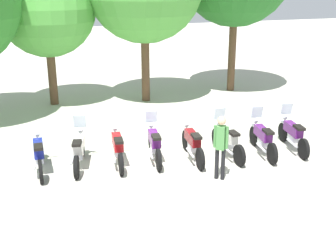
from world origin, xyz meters
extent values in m
plane|color=#BCB7A8|center=(0.00, 0.00, 0.00)|extent=(80.00, 80.00, 0.00)
cylinder|color=black|center=(-3.83, 1.22, 0.32)|extent=(0.12, 0.64, 0.64)
cylinder|color=black|center=(-3.87, -0.33, 0.32)|extent=(0.12, 0.64, 0.64)
cube|color=silver|center=(-3.83, 1.22, 0.66)|extent=(0.13, 0.36, 0.04)
cube|color=navy|center=(-3.85, 0.50, 0.67)|extent=(0.28, 0.96, 0.30)
cube|color=silver|center=(-3.85, 0.45, 0.40)|extent=(0.23, 0.41, 0.24)
cube|color=black|center=(-3.86, 0.10, 0.86)|extent=(0.25, 0.45, 0.08)
cylinder|color=silver|center=(-3.83, 1.13, 0.64)|extent=(0.06, 0.23, 0.64)
cylinder|color=silver|center=(-3.83, 1.04, 0.97)|extent=(0.62, 0.05, 0.04)
sphere|color=silver|center=(-3.83, 1.17, 0.85)|extent=(0.16, 0.16, 0.16)
cylinder|color=silver|center=(-4.02, 0.15, 0.34)|extent=(0.09, 0.70, 0.07)
cylinder|color=black|center=(-2.56, 1.14, 0.32)|extent=(0.25, 0.65, 0.64)
cylinder|color=black|center=(-2.94, -0.36, 0.32)|extent=(0.25, 0.65, 0.64)
cube|color=silver|center=(-2.56, 1.14, 0.66)|extent=(0.20, 0.38, 0.04)
cube|color=silver|center=(-2.74, 0.44, 0.67)|extent=(0.48, 0.98, 0.30)
cube|color=silver|center=(-2.75, 0.39, 0.40)|extent=(0.31, 0.44, 0.24)
cube|color=black|center=(-2.83, 0.05, 0.86)|extent=(0.34, 0.48, 0.08)
cylinder|color=silver|center=(-2.58, 1.06, 0.64)|extent=(0.10, 0.23, 0.64)
cylinder|color=silver|center=(-2.61, 0.97, 0.97)|extent=(0.61, 0.18, 0.04)
sphere|color=silver|center=(-2.58, 1.10, 0.85)|extent=(0.19, 0.19, 0.16)
cylinder|color=silver|center=(-2.98, 0.14, 0.34)|extent=(0.24, 0.70, 0.07)
cube|color=silver|center=(-2.59, 1.03, 1.17)|extent=(0.38, 0.22, 0.39)
cylinder|color=black|center=(-1.55, 0.98, 0.32)|extent=(0.18, 0.65, 0.64)
cylinder|color=black|center=(-1.74, -0.56, 0.32)|extent=(0.18, 0.65, 0.64)
cube|color=silver|center=(-1.55, 0.98, 0.66)|extent=(0.16, 0.37, 0.04)
cube|color=red|center=(-1.64, 0.26, 0.67)|extent=(0.37, 0.97, 0.30)
cube|color=silver|center=(-1.65, 0.21, 0.40)|extent=(0.27, 0.42, 0.24)
cube|color=black|center=(-1.69, -0.14, 0.86)|extent=(0.29, 0.47, 0.08)
cylinder|color=silver|center=(-1.57, 0.89, 0.64)|extent=(0.08, 0.23, 0.64)
cylinder|color=silver|center=(-1.58, 0.80, 0.97)|extent=(0.62, 0.11, 0.04)
sphere|color=silver|center=(-1.56, 0.93, 0.85)|extent=(0.18, 0.18, 0.16)
cylinder|color=silver|center=(-1.85, -0.07, 0.34)|extent=(0.15, 0.70, 0.07)
cylinder|color=black|center=(-0.43, 0.91, 0.32)|extent=(0.20, 0.65, 0.64)
cylinder|color=black|center=(-0.67, -0.62, 0.32)|extent=(0.20, 0.65, 0.64)
cube|color=silver|center=(-0.43, 0.91, 0.66)|extent=(0.18, 0.37, 0.04)
cube|color=#59196B|center=(-0.54, 0.19, 0.67)|extent=(0.41, 0.98, 0.30)
cube|color=silver|center=(-0.55, 0.14, 0.40)|extent=(0.28, 0.43, 0.24)
cube|color=black|center=(-0.60, -0.20, 0.86)|extent=(0.31, 0.47, 0.08)
cylinder|color=silver|center=(-0.44, 0.82, 0.64)|extent=(0.09, 0.23, 0.64)
cylinder|color=silver|center=(-0.46, 0.73, 0.97)|extent=(0.62, 0.13, 0.04)
sphere|color=silver|center=(-0.44, 0.86, 0.85)|extent=(0.18, 0.18, 0.16)
cylinder|color=silver|center=(-0.76, -0.13, 0.34)|extent=(0.18, 0.70, 0.07)
cube|color=silver|center=(-0.45, 0.79, 1.17)|extent=(0.38, 0.19, 0.39)
cylinder|color=black|center=(0.64, 0.59, 0.32)|extent=(0.17, 0.65, 0.64)
cylinder|color=black|center=(0.46, -0.95, 0.32)|extent=(0.17, 0.65, 0.64)
cube|color=silver|center=(0.64, 0.59, 0.66)|extent=(0.16, 0.37, 0.04)
cube|color=maroon|center=(0.56, -0.13, 0.67)|extent=(0.36, 0.97, 0.30)
cube|color=silver|center=(0.55, -0.18, 0.40)|extent=(0.26, 0.42, 0.24)
cube|color=black|center=(0.51, -0.52, 0.86)|extent=(0.29, 0.46, 0.08)
cylinder|color=silver|center=(0.63, 0.50, 0.64)|extent=(0.07, 0.23, 0.64)
cylinder|color=silver|center=(0.62, 0.42, 0.97)|extent=(0.62, 0.10, 0.04)
sphere|color=silver|center=(0.63, 0.54, 0.85)|extent=(0.18, 0.18, 0.16)
cylinder|color=silver|center=(0.36, -0.46, 0.34)|extent=(0.15, 0.70, 0.07)
cylinder|color=black|center=(1.66, 0.47, 0.32)|extent=(0.11, 0.64, 0.64)
cylinder|color=black|center=(1.64, -1.08, 0.32)|extent=(0.11, 0.64, 0.64)
cube|color=silver|center=(1.66, 0.47, 0.66)|extent=(0.13, 0.36, 0.04)
cube|color=silver|center=(1.65, -0.25, 0.67)|extent=(0.27, 0.95, 0.30)
cube|color=silver|center=(1.65, -0.30, 0.40)|extent=(0.23, 0.40, 0.24)
cube|color=black|center=(1.64, -0.65, 0.86)|extent=(0.25, 0.44, 0.08)
cylinder|color=silver|center=(1.66, 0.38, 0.64)|extent=(0.05, 0.23, 0.64)
cylinder|color=silver|center=(1.66, 0.29, 0.97)|extent=(0.62, 0.05, 0.04)
sphere|color=silver|center=(1.66, 0.42, 0.85)|extent=(0.16, 0.16, 0.16)
cylinder|color=silver|center=(1.48, -0.60, 0.34)|extent=(0.08, 0.70, 0.07)
cube|color=silver|center=(1.66, 0.35, 1.17)|extent=(0.36, 0.14, 0.39)
cylinder|color=black|center=(2.89, 0.25, 0.32)|extent=(0.21, 0.65, 0.64)
cylinder|color=black|center=(2.61, -1.28, 0.32)|extent=(0.21, 0.65, 0.64)
cube|color=silver|center=(2.89, 0.25, 0.66)|extent=(0.18, 0.38, 0.04)
cube|color=#59196B|center=(2.76, -0.47, 0.67)|extent=(0.42, 0.98, 0.30)
cube|color=silver|center=(2.75, -0.52, 0.40)|extent=(0.29, 0.43, 0.24)
cube|color=black|center=(2.69, -0.86, 0.86)|extent=(0.31, 0.48, 0.08)
cylinder|color=silver|center=(2.87, 0.16, 0.64)|extent=(0.09, 0.23, 0.64)
cylinder|color=silver|center=(2.85, 0.07, 0.97)|extent=(0.62, 0.14, 0.04)
sphere|color=silver|center=(2.88, 0.20, 0.85)|extent=(0.19, 0.19, 0.16)
cylinder|color=silver|center=(2.54, -0.78, 0.34)|extent=(0.19, 0.70, 0.07)
cube|color=silver|center=(2.86, 0.13, 1.17)|extent=(0.38, 0.19, 0.39)
cylinder|color=black|center=(3.99, 0.26, 0.32)|extent=(0.22, 0.65, 0.64)
cylinder|color=black|center=(3.71, -1.27, 0.32)|extent=(0.22, 0.65, 0.64)
cube|color=silver|center=(3.99, 0.26, 0.66)|extent=(0.18, 0.38, 0.04)
cube|color=#59196B|center=(3.86, -0.46, 0.67)|extent=(0.43, 0.98, 0.30)
cube|color=silver|center=(3.85, -0.51, 0.40)|extent=(0.29, 0.43, 0.24)
cube|color=black|center=(3.78, -0.85, 0.86)|extent=(0.32, 0.48, 0.08)
cylinder|color=silver|center=(3.98, 0.17, 0.64)|extent=(0.09, 0.23, 0.64)
cylinder|color=silver|center=(3.96, 0.08, 0.97)|extent=(0.62, 0.15, 0.04)
sphere|color=silver|center=(3.98, 0.21, 0.85)|extent=(0.19, 0.19, 0.16)
cylinder|color=silver|center=(3.64, -0.77, 0.34)|extent=(0.20, 0.70, 0.07)
cube|color=silver|center=(3.97, 0.14, 1.17)|extent=(0.38, 0.20, 0.39)
cylinder|color=black|center=(0.78, -1.74, 0.43)|extent=(0.15, 0.15, 0.87)
cylinder|color=black|center=(0.65, -1.64, 0.43)|extent=(0.15, 0.15, 0.87)
cube|color=#4C8C47|center=(0.72, -1.69, 1.20)|extent=(0.30, 0.29, 0.65)
cylinder|color=#4C8C47|center=(0.84, -1.79, 1.21)|extent=(0.11, 0.11, 0.62)
cylinder|color=#4C8C47|center=(0.59, -1.59, 1.21)|extent=(0.11, 0.11, 0.62)
sphere|color=#DBAD89|center=(0.72, -1.69, 1.67)|extent=(0.33, 0.33, 0.24)
cylinder|color=brown|center=(-2.80, 7.49, 1.33)|extent=(0.36, 0.36, 2.66)
sphere|color=#4C9E3D|center=(-2.80, 7.49, 4.06)|extent=(4.01, 4.01, 4.01)
cylinder|color=brown|center=(1.14, 6.76, 1.64)|extent=(0.36, 0.36, 3.29)
cylinder|color=brown|center=(5.60, 7.24, 1.91)|extent=(0.36, 0.36, 3.82)
camera|label=1|loc=(-4.14, -11.35, 5.15)|focal=46.35mm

